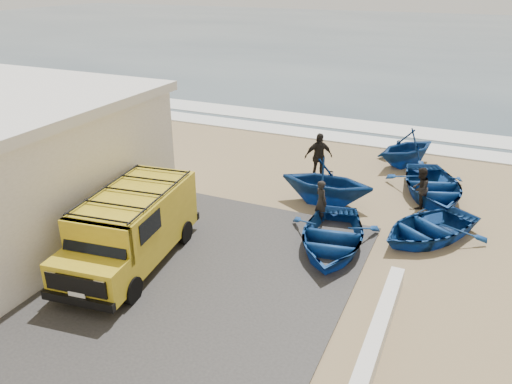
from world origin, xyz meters
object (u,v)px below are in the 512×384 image
(van, at_px, (132,226))
(boat_mid_right, at_px, (432,186))
(parapet, at_px, (373,347))
(fisherman_front, at_px, (321,202))
(boat_near_right, at_px, (428,228))
(boat_mid_left, at_px, (327,182))
(boat_far_left, at_px, (407,148))
(fisherman_back, at_px, (318,157))
(fisherman_middle, at_px, (420,188))
(boat_near_left, at_px, (331,237))

(van, xyz_separation_m, boat_mid_right, (7.31, 8.24, -0.73))
(van, bearing_deg, parapet, -16.05)
(parapet, height_order, fisherman_front, fisherman_front)
(boat_near_right, bearing_deg, fisherman_front, -141.08)
(boat_mid_left, distance_m, fisherman_front, 1.47)
(fisherman_front, bearing_deg, van, 90.26)
(fisherman_front, bearing_deg, parapet, 159.62)
(boat_mid_right, relative_size, fisherman_front, 2.81)
(boat_near_right, bearing_deg, boat_mid_right, 128.61)
(boat_far_left, xyz_separation_m, fisherman_back, (-2.99, -3.09, 0.16))
(boat_mid_right, distance_m, boat_far_left, 3.33)
(boat_near_right, relative_size, fisherman_front, 2.46)
(boat_far_left, distance_m, fisherman_middle, 4.28)
(parapet, bearing_deg, boat_far_left, 95.63)
(boat_mid_right, bearing_deg, parapet, -109.64)
(boat_near_right, distance_m, boat_far_left, 6.59)
(boat_near_right, relative_size, fisherman_back, 1.89)
(parapet, distance_m, van, 7.26)
(boat_near_left, distance_m, boat_far_left, 8.27)
(van, relative_size, fisherman_middle, 3.49)
(van, height_order, fisherman_back, van)
(boat_mid_right, xyz_separation_m, boat_far_left, (-1.41, 3.00, 0.38))
(boat_mid_right, height_order, boat_far_left, boat_far_left)
(fisherman_front, bearing_deg, boat_near_left, 159.98)
(boat_mid_left, bearing_deg, fisherman_middle, -72.74)
(boat_mid_right, bearing_deg, boat_far_left, 96.82)
(boat_near_right, bearing_deg, fisherman_back, 179.40)
(boat_far_left, bearing_deg, boat_mid_left, -78.27)
(van, xyz_separation_m, boat_mid_left, (3.88, 6.05, -0.29))
(parapet, xyz_separation_m, boat_mid_right, (0.20, 9.36, 0.16))
(van, bearing_deg, boat_near_right, 25.73)
(fisherman_middle, bearing_deg, boat_mid_left, -60.36)
(fisherman_front, bearing_deg, boat_mid_right, -89.14)
(boat_near_right, relative_size, boat_mid_right, 0.87)
(boat_near_left, bearing_deg, boat_far_left, 73.73)
(van, xyz_separation_m, fisherman_middle, (6.98, 7.09, -0.41))
(boat_mid_right, distance_m, fisherman_middle, 1.24)
(boat_mid_left, distance_m, fisherman_back, 2.31)
(boat_near_right, xyz_separation_m, fisherman_front, (-3.42, -0.26, 0.37))
(van, relative_size, boat_mid_left, 1.59)
(fisherman_front, bearing_deg, boat_far_left, -62.84)
(boat_mid_left, bearing_deg, boat_far_left, -22.58)
(boat_far_left, bearing_deg, boat_mid_right, -31.71)
(fisherman_middle, bearing_deg, parapet, 12.08)
(boat_far_left, bearing_deg, boat_near_left, -63.46)
(parapet, bearing_deg, boat_mid_right, 88.80)
(boat_mid_left, height_order, boat_far_left, boat_mid_left)
(boat_near_right, height_order, fisherman_front, fisherman_front)
(parapet, xyz_separation_m, fisherman_back, (-4.21, 9.26, 0.70))
(van, bearing_deg, fisherman_front, 41.04)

